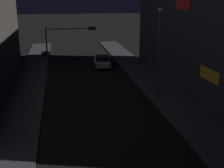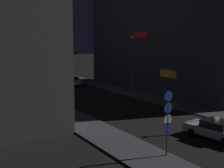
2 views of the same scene
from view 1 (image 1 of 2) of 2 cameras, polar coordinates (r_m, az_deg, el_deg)
name	(u,v)px [view 1 (image 1 of 2)]	position (r m, az deg, el deg)	size (l,w,h in m)	color
sidewalk_left	(24,101)	(26.16, -16.68, -3.21)	(3.29, 62.18, 0.13)	#424247
sidewalk_right	(163,93)	(27.52, 9.80, -1.73)	(3.29, 62.18, 0.13)	#424247
far_car	(102,61)	(37.12, -1.95, 4.45)	(2.09, 4.56, 1.42)	silver
traffic_light_overhead	(66,41)	(31.13, -8.96, 8.16)	(5.24, 0.41, 5.66)	#47474C
traffic_light_left_kerb	(46,62)	(28.80, -12.62, 4.26)	(0.80, 0.41, 3.67)	#47474C
street_lamp_far_block	(159,47)	(25.09, 9.09, 7.18)	(0.37, 0.37, 7.66)	#47474C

